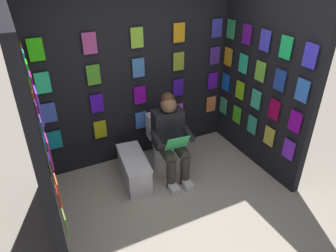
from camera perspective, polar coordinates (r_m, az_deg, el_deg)
name	(u,v)px	position (r m, az deg, el deg)	size (l,w,h in m)	color
ground_plane	(200,230)	(3.73, 5.90, -18.40)	(30.00, 30.00, 0.00)	#B2A899
display_wall_back	(137,80)	(4.40, -5.69, 8.29)	(2.90, 0.14, 2.35)	black
display_wall_left	(263,85)	(4.40, 16.93, 7.12)	(0.14, 1.74, 2.35)	black
display_wall_right	(34,135)	(3.34, -23.30, -1.58)	(0.14, 1.74, 2.35)	black
toilet	(165,146)	(4.44, -0.59, -3.68)	(0.42, 0.57, 0.77)	white
person_reading	(171,137)	(4.12, 0.53, -2.11)	(0.55, 0.71, 1.19)	black
comic_longbox_near	(134,169)	(4.25, -6.22, -7.76)	(0.40, 0.79, 0.39)	silver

